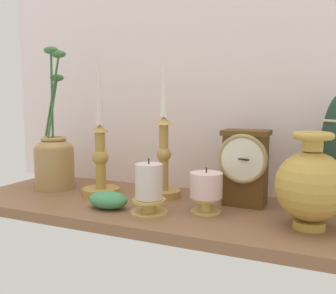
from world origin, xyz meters
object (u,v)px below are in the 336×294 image
mantel_clock (245,166)px  pillar_candle_near_clock (149,189)px  candlestick_tall_left (164,153)px  brass_vase_jar (54,158)px  pillar_candle_front (206,190)px  candlestick_tall_center (100,153)px  brass_vase_bulbous (311,185)px

mantel_clock → pillar_candle_near_clock: size_ratio=1.46×
candlestick_tall_left → brass_vase_jar: bearing=-173.5°
mantel_clock → pillar_candle_front: size_ratio=1.76×
pillar_candle_front → mantel_clock: bearing=54.8°
candlestick_tall_center → brass_vase_jar: candlestick_tall_center is taller
candlestick_tall_center → pillar_candle_near_clock: (19.12, -9.49, -5.78)cm
pillar_candle_front → brass_vase_jar: bearing=174.0°
brass_vase_bulbous → mantel_clock: bearing=143.4°
pillar_candle_front → pillar_candle_near_clock: bearing=-153.4°
brass_vase_jar → candlestick_tall_center: bearing=-3.8°
brass_vase_bulbous → pillar_candle_near_clock: brass_vase_bulbous is taller
candlestick_tall_left → brass_vase_jar: brass_vase_jar is taller
mantel_clock → brass_vase_bulbous: brass_vase_bulbous is taller
brass_vase_bulbous → brass_vase_jar: bearing=174.3°
pillar_candle_near_clock → brass_vase_bulbous: bearing=6.3°
pillar_candle_near_clock → pillar_candle_front: bearing=26.6°
candlestick_tall_left → candlestick_tall_center: bearing=-163.6°
pillar_candle_front → pillar_candle_near_clock: size_ratio=0.83×
brass_vase_jar → pillar_candle_front: size_ratio=3.86×
brass_vase_bulbous → candlestick_tall_center: bearing=173.7°
candlestick_tall_center → brass_vase_bulbous: size_ratio=2.11×
brass_vase_bulbous → candlestick_tall_left: bearing=163.6°
mantel_clock → candlestick_tall_left: bearing=-178.0°
candlestick_tall_center → mantel_clock: bearing=8.5°
mantel_clock → candlestick_tall_left: 20.98cm
mantel_clock → candlestick_tall_center: candlestick_tall_center is taller
brass_vase_bulbous → pillar_candle_front: size_ratio=1.85×
brass_vase_bulbous → brass_vase_jar: (-68.64, 6.90, 0.10)cm
candlestick_tall_center → pillar_candle_near_clock: candlestick_tall_center is taller
brass_vase_jar → pillar_candle_near_clock: bearing=-16.6°
mantel_clock → brass_vase_bulbous: 18.99cm
mantel_clock → brass_vase_bulbous: bearing=-36.6°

